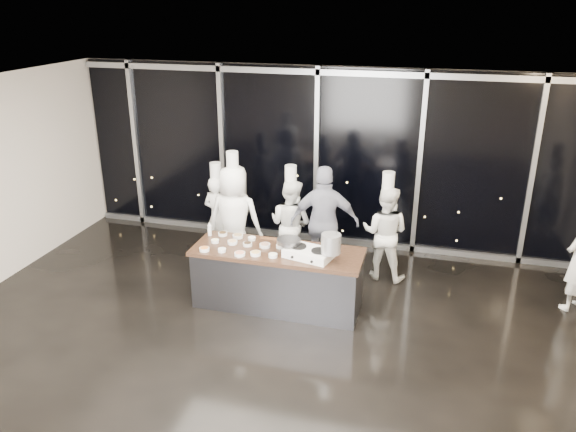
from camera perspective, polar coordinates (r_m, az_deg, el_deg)
name	(u,v)px	position (r m, az deg, el deg)	size (l,w,h in m)	color
ground	(259,338)	(7.73, -2.95, -12.25)	(9.00, 9.00, 0.00)	black
room_shell	(270,180)	(6.70, -1.88, 3.70)	(9.02, 7.02, 3.21)	beige
window_wall	(317,157)	(10.12, 2.95, 5.96)	(8.90, 0.11, 3.20)	black
demo_counter	(278,278)	(8.24, -1.06, -6.30)	(2.46, 0.86, 0.90)	#3B3B40
stove	(309,253)	(7.81, 2.12, -3.76)	(0.72, 0.54, 0.14)	white
frying_pan	(288,241)	(7.92, 0.02, -2.54)	(0.62, 0.41, 0.06)	slate
stock_pot	(331,244)	(7.60, 4.39, -2.82)	(0.27, 0.27, 0.27)	#B3B3B6
prep_bowls	(245,246)	(8.14, -4.41, -3.04)	(1.39, 0.75, 0.05)	silver
squeeze_bottle	(210,229)	(8.57, -7.96, -1.32)	(0.06, 0.06, 0.22)	white
chef_far_left	(218,216)	(9.68, -7.14, -0.04)	(0.62, 0.49, 1.73)	white
chef_left	(235,219)	(9.14, -5.46, -0.31)	(0.90, 0.59, 2.05)	white
chef_center	(291,223)	(9.26, 0.27, -0.77)	(0.89, 0.78, 1.78)	white
guest	(325,223)	(8.93, 3.74, -0.69)	(1.16, 0.64, 1.87)	#151B3A
chef_right	(385,232)	(9.06, 9.82, -1.62)	(0.83, 0.69, 1.78)	white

